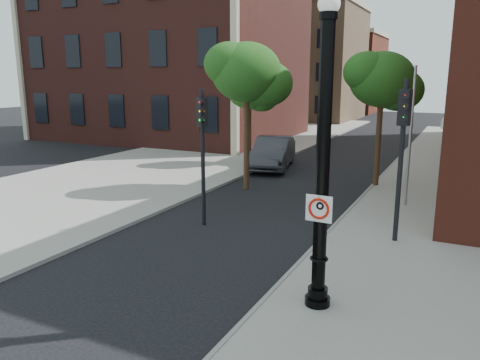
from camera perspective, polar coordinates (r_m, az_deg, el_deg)
The scene contains 16 objects.
ground at distance 10.94m, azimuth -8.35°, elevation -13.64°, with size 120.00×120.00×0.00m, color black.
sidewalk_right at distance 18.64m, azimuth 26.37°, elevation -3.54°, with size 8.00×60.00×0.12m, color gray.
sidewalk_left at distance 30.25m, azimuth -3.13°, elevation 3.50°, with size 10.00×50.00×0.12m, color gray.
curb_edge at distance 18.98m, azimuth 14.41°, elevation -2.30°, with size 0.10×60.00×0.14m, color gray.
victorian_building at distance 38.85m, azimuth -8.23°, elevation 18.25°, with size 18.60×14.60×17.95m.
bg_building_tan_a at distance 54.95m, azimuth 7.71°, elevation 13.68°, with size 12.00×12.00×12.00m, color #8B6B4C.
bg_building_red at distance 68.35m, azimuth 11.55°, elevation 12.46°, with size 12.00×12.00×10.00m, color maroon.
lamppost at distance 9.36m, azimuth 10.00°, elevation 0.68°, with size 0.53×0.53×6.30m.
no_parking_sign at distance 9.36m, azimuth 9.61°, elevation -3.43°, with size 0.54×0.07×0.54m.
parked_car at distance 24.94m, azimuth 4.05°, elevation 3.36°, with size 1.77×5.07×1.67m, color #303035.
traffic_signal_left at distance 14.93m, azimuth -4.61°, elevation 5.52°, with size 0.36×0.39×4.43m.
traffic_signal_right at distance 13.79m, azimuth 19.22°, elevation 5.19°, with size 0.35×0.41×4.75m.
utility_pole at distance 17.97m, azimuth 20.03°, elevation 4.72°, with size 0.10×0.10×5.18m, color #999999.
street_tree_a at distance 19.86m, azimuth 0.99°, elevation 12.80°, with size 3.44×3.11×6.19m.
street_tree_b at distance 25.71m, azimuth 1.25°, elevation 10.77°, with size 2.82×2.55×5.08m.
street_tree_c at distance 20.99m, azimuth 17.06°, elevation 11.47°, with size 3.24×2.93×5.83m.
Camera 1 is at (5.68, -8.02, 4.80)m, focal length 35.00 mm.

